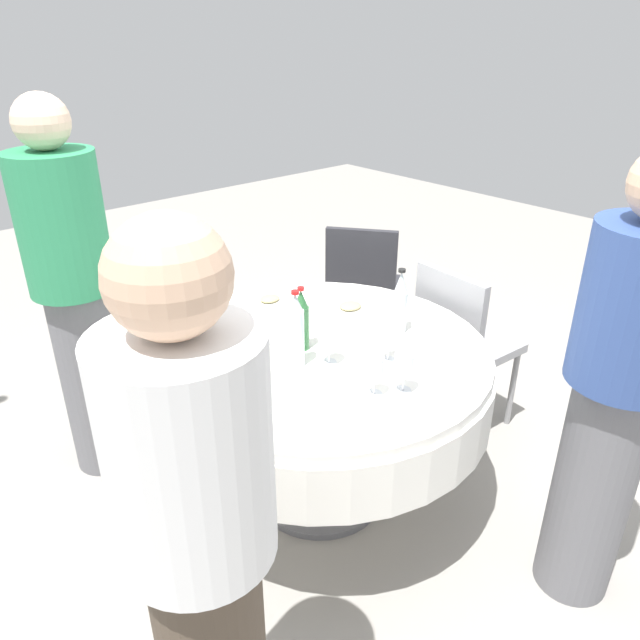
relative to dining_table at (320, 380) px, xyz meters
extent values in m
plane|color=gray|center=(0.00, 0.00, -0.59)|extent=(10.00, 10.00, 0.00)
cylinder|color=white|center=(0.00, 0.00, 0.13)|extent=(1.33, 1.33, 0.04)
cylinder|color=white|center=(0.00, 0.00, 0.00)|extent=(1.36, 1.36, 0.22)
cylinder|color=slate|center=(0.00, 0.00, -0.35)|extent=(0.14, 0.14, 0.48)
cylinder|color=slate|center=(0.00, 0.00, -0.58)|extent=(0.56, 0.56, 0.03)
cylinder|color=silver|center=(0.15, 0.04, 0.26)|extent=(0.06, 0.06, 0.22)
cone|color=silver|center=(0.15, 0.04, 0.40)|extent=(0.06, 0.06, 0.07)
cylinder|color=red|center=(0.15, 0.04, 0.44)|extent=(0.03, 0.03, 0.01)
cylinder|color=silver|center=(-0.33, 0.11, 0.24)|extent=(0.06, 0.06, 0.18)
cone|color=silver|center=(-0.33, 0.11, 0.37)|extent=(0.06, 0.06, 0.09)
cylinder|color=black|center=(-0.33, 0.11, 0.42)|extent=(0.03, 0.03, 0.01)
cylinder|color=#2D6B38|center=(0.06, -0.04, 0.24)|extent=(0.06, 0.06, 0.18)
cone|color=#2D6B38|center=(0.06, -0.04, 0.36)|extent=(0.05, 0.05, 0.07)
cylinder|color=red|center=(0.06, -0.04, 0.40)|extent=(0.03, 0.03, 0.01)
cylinder|color=white|center=(-0.12, 0.25, 0.15)|extent=(0.06, 0.06, 0.00)
cylinder|color=white|center=(-0.12, 0.25, 0.19)|extent=(0.01, 0.01, 0.07)
cylinder|color=white|center=(-0.12, 0.25, 0.26)|extent=(0.07, 0.07, 0.07)
cylinder|color=gold|center=(-0.12, 0.25, 0.24)|extent=(0.06, 0.06, 0.03)
cylinder|color=white|center=(0.06, 0.11, 0.15)|extent=(0.06, 0.06, 0.00)
cylinder|color=white|center=(0.06, 0.11, 0.19)|extent=(0.01, 0.01, 0.07)
cylinder|color=white|center=(0.06, 0.11, 0.26)|extent=(0.07, 0.07, 0.06)
cylinder|color=maroon|center=(0.06, 0.11, 0.24)|extent=(0.06, 0.06, 0.02)
cylinder|color=white|center=(0.09, 0.37, 0.15)|extent=(0.06, 0.06, 0.00)
cylinder|color=white|center=(0.09, 0.37, 0.19)|extent=(0.01, 0.01, 0.08)
cylinder|color=white|center=(0.09, 0.37, 0.26)|extent=(0.06, 0.06, 0.07)
cylinder|color=gold|center=(0.09, 0.37, 0.24)|extent=(0.05, 0.05, 0.03)
cylinder|color=white|center=(-0.01, 0.42, 0.15)|extent=(0.06, 0.06, 0.00)
cylinder|color=white|center=(-0.01, 0.42, 0.18)|extent=(0.01, 0.01, 0.06)
cylinder|color=white|center=(-0.01, 0.42, 0.25)|extent=(0.07, 0.07, 0.08)
cylinder|color=maroon|center=(-0.01, 0.42, 0.23)|extent=(0.06, 0.06, 0.03)
cylinder|color=white|center=(0.36, 0.13, 0.16)|extent=(0.22, 0.22, 0.02)
cylinder|color=white|center=(0.12, -0.27, 0.16)|extent=(0.26, 0.26, 0.02)
cylinder|color=white|center=(-0.32, -0.16, 0.16)|extent=(0.22, 0.22, 0.02)
ellipsoid|color=tan|center=(-0.32, -0.16, 0.18)|extent=(0.10, 0.09, 0.02)
cylinder|color=white|center=(-0.10, -0.46, 0.16)|extent=(0.20, 0.20, 0.02)
ellipsoid|color=tan|center=(-0.10, -0.46, 0.18)|extent=(0.09, 0.08, 0.02)
cube|color=silver|center=(-0.36, 0.34, 0.15)|extent=(0.17, 0.08, 0.00)
cube|color=silver|center=(-0.53, 0.02, 0.15)|extent=(0.17, 0.08, 0.00)
cube|color=silver|center=(-0.13, 0.02, 0.15)|extent=(0.16, 0.11, 0.00)
cube|color=white|center=(0.36, -0.20, 0.16)|extent=(0.16, 0.16, 0.02)
cylinder|color=slate|center=(-0.39, 0.97, -0.15)|extent=(0.26, 0.26, 0.87)
cylinder|color=#334C8C|center=(-0.39, 0.97, 0.54)|extent=(0.34, 0.34, 0.51)
cylinder|color=white|center=(0.93, 0.65, 0.52)|extent=(0.34, 0.34, 0.52)
sphere|color=#D8AD8C|center=(0.93, 0.65, 0.89)|extent=(0.23, 0.23, 0.23)
cylinder|color=slate|center=(0.61, -0.86, -0.15)|extent=(0.26, 0.26, 0.88)
cylinder|color=#2D8C59|center=(0.61, -0.86, 0.58)|extent=(0.34, 0.34, 0.57)
sphere|color=beige|center=(0.61, -0.86, 0.96)|extent=(0.21, 0.21, 0.21)
cube|color=#99999E|center=(-0.92, 0.08, -0.14)|extent=(0.43, 0.43, 0.04)
cube|color=#99999E|center=(-0.74, 0.06, 0.07)|extent=(0.07, 0.40, 0.42)
cylinder|color=gray|center=(-1.08, 0.26, -0.38)|extent=(0.03, 0.03, 0.43)
cylinder|color=gray|center=(-1.11, -0.08, -0.38)|extent=(0.03, 0.03, 0.43)
cylinder|color=gray|center=(-0.74, 0.23, -0.38)|extent=(0.03, 0.03, 0.43)
cylinder|color=gray|center=(-0.77, -0.11, -0.38)|extent=(0.03, 0.03, 0.43)
cube|color=#2D2D33|center=(-1.05, -0.77, -0.14)|extent=(0.56, 0.56, 0.04)
cube|color=#2D2D33|center=(-0.90, -0.67, 0.07)|extent=(0.27, 0.35, 0.42)
cylinder|color=gray|center=(-1.28, -0.74, -0.38)|extent=(0.03, 0.03, 0.43)
cylinder|color=gray|center=(-1.08, -1.01, -0.38)|extent=(0.03, 0.03, 0.43)
cylinder|color=gray|center=(-1.01, -0.54, -0.38)|extent=(0.03, 0.03, 0.43)
cylinder|color=gray|center=(-0.81, -0.81, -0.38)|extent=(0.03, 0.03, 0.43)
camera|label=1|loc=(1.37, 1.53, 1.28)|focal=33.62mm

